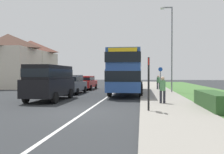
{
  "coord_description": "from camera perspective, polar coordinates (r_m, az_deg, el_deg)",
  "views": [
    {
      "loc": [
        2.67,
        -10.57,
        1.83
      ],
      "look_at": [
        0.55,
        5.82,
        1.6
      ],
      "focal_mm": 36.6,
      "sensor_mm": 36.0,
      "label": 1
    }
  ],
  "objects": [
    {
      "name": "ground_plane",
      "position": [
        11.06,
        -6.79,
        -8.73
      ],
      "size": [
        120.0,
        120.0,
        0.0
      ],
      "primitive_type": "plane",
      "color": "#2D3033"
    },
    {
      "name": "lane_marking_centre",
      "position": [
        18.85,
        -0.8,
        -4.76
      ],
      "size": [
        0.14,
        60.0,
        0.01
      ],
      "primitive_type": "cube",
      "color": "silver",
      "rests_on": "ground_plane"
    },
    {
      "name": "pavement_near_side",
      "position": [
        16.74,
        12.63,
        -5.29
      ],
      "size": [
        3.2,
        68.0,
        0.12
      ],
      "primitive_type": "cube",
      "color": "gray",
      "rests_on": "ground_plane"
    },
    {
      "name": "roadside_hedge",
      "position": [
        12.57,
        24.22,
        -5.58
      ],
      "size": [
        1.1,
        4.0,
        0.9
      ],
      "primitive_type": "cube",
      "color": "#2D5128",
      "rests_on": "ground_plane"
    },
    {
      "name": "double_decker_bus",
      "position": [
        21.2,
        3.87,
        1.64
      ],
      "size": [
        2.8,
        10.93,
        3.7
      ],
      "color": "#284C93",
      "rests_on": "ground_plane"
    },
    {
      "name": "parked_van_black",
      "position": [
        16.22,
        -15.19,
        -0.7
      ],
      "size": [
        2.11,
        4.98,
        2.4
      ],
      "color": "black",
      "rests_on": "ground_plane"
    },
    {
      "name": "parked_car_grey",
      "position": [
        21.39,
        -10.03,
        -1.6
      ],
      "size": [
        1.98,
        4.32,
        1.72
      ],
      "color": "slate",
      "rests_on": "ground_plane"
    },
    {
      "name": "parked_car_red",
      "position": [
        26.69,
        -6.53,
        -1.25
      ],
      "size": [
        1.93,
        4.6,
        1.58
      ],
      "color": "#B21E1E",
      "rests_on": "ground_plane"
    },
    {
      "name": "pedestrian_at_stop",
      "position": [
        13.61,
        12.52,
        -2.82
      ],
      "size": [
        0.34,
        0.34,
        1.67
      ],
      "color": "#23232D",
      "rests_on": "ground_plane"
    },
    {
      "name": "pedestrian_walking_away",
      "position": [
        25.85,
        11.48,
        -1.11
      ],
      "size": [
        0.34,
        0.34,
        1.67
      ],
      "color": "#23232D",
      "rests_on": "ground_plane"
    },
    {
      "name": "bus_stop_sign",
      "position": [
        10.71,
        9.13,
        -0.77
      ],
      "size": [
        0.09,
        0.52,
        2.6
      ],
      "color": "black",
      "rests_on": "ground_plane"
    },
    {
      "name": "cycle_route_sign",
      "position": [
        24.29,
        12.01,
        -0.17
      ],
      "size": [
        0.44,
        0.08,
        2.52
      ],
      "color": "slate",
      "rests_on": "ground_plane"
    },
    {
      "name": "street_lamp_mid",
      "position": [
        22.44,
        14.49,
        7.94
      ],
      "size": [
        1.14,
        0.2,
        8.15
      ],
      "color": "slate",
      "rests_on": "ground_plane"
    },
    {
      "name": "house_terrace_far_side",
      "position": [
        34.72,
        -21.93,
        3.46
      ],
      "size": [
        6.5,
        11.86,
        6.96
      ],
      "color": "beige",
      "rests_on": "ground_plane"
    }
  ]
}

